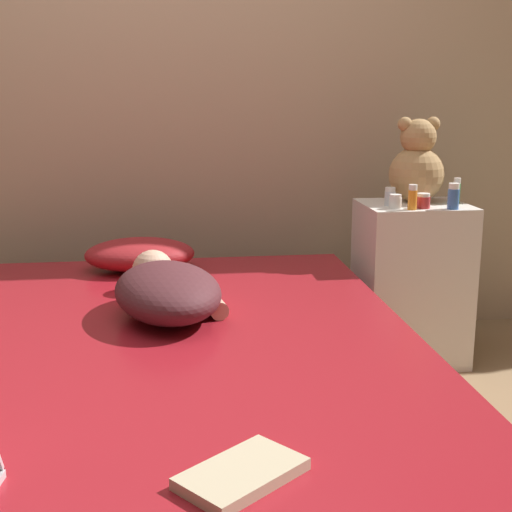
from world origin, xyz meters
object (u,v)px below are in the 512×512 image
at_px(teddy_bear, 417,165).
at_px(bottle_red, 423,201).
at_px(bottle_green, 457,191).
at_px(bottle_white, 395,202).
at_px(person_lying, 167,289).
at_px(book, 242,474).
at_px(bottle_clear, 390,197).
at_px(bottle_blue, 453,197).
at_px(bottle_orange, 413,197).
at_px(pillow, 140,254).

xyz_separation_m(teddy_bear, bottle_red, (-0.03, -0.17, -0.13)).
distance_m(bottle_green, bottle_white, 0.31).
distance_m(bottle_white, bottle_red, 0.11).
relative_size(person_lying, bottle_green, 6.26).
relative_size(person_lying, book, 2.48).
relative_size(bottle_clear, bottle_white, 1.33).
bearing_deg(bottle_clear, teddy_bear, 32.29).
relative_size(bottle_clear, bottle_blue, 0.73).
xyz_separation_m(bottle_white, bottle_red, (0.11, -0.01, 0.00)).
xyz_separation_m(bottle_white, book, (-0.79, -1.53, -0.27)).
distance_m(bottle_blue, bottle_white, 0.23).
distance_m(teddy_bear, book, 1.97).
relative_size(bottle_clear, bottle_red, 1.25).
bearing_deg(bottle_white, person_lying, -151.98).
xyz_separation_m(bottle_blue, book, (-1.01, -1.49, -0.29)).
xyz_separation_m(person_lying, bottle_red, (1.03, 0.48, 0.20)).
bearing_deg(book, teddy_bear, 61.31).
relative_size(bottle_white, bottle_red, 0.94).
bearing_deg(bottle_orange, teddy_bear, 67.27).
bearing_deg(person_lying, bottle_green, 16.42).
bearing_deg(bottle_white, bottle_green, 17.42).
height_order(teddy_bear, bottle_green, teddy_bear).
xyz_separation_m(pillow, bottle_blue, (1.25, -0.16, 0.24)).
bearing_deg(bottle_orange, bottle_clear, 117.10).
bearing_deg(bottle_green, pillow, 179.15).
distance_m(bottle_clear, bottle_blue, 0.25).
relative_size(bottle_green, book, 0.40).
distance_m(bottle_orange, bottle_red, 0.07).
bearing_deg(bottle_white, bottle_blue, -11.36).
bearing_deg(book, bottle_blue, 55.83).
relative_size(bottle_orange, bottle_red, 1.66).
height_order(bottle_orange, book, bottle_orange).
bearing_deg(bottle_blue, bottle_green, 62.91).
xyz_separation_m(bottle_clear, book, (-0.79, -1.61, -0.27)).
xyz_separation_m(bottle_blue, bottle_orange, (-0.17, 0.01, -0.00)).
distance_m(bottle_blue, book, 1.82).
bearing_deg(bottle_clear, pillow, 177.86).
distance_m(person_lying, bottle_red, 1.15).
height_order(teddy_bear, bottle_orange, teddy_bear).
distance_m(person_lying, teddy_bear, 1.28).
bearing_deg(bottle_white, bottle_orange, -32.67).
distance_m(bottle_white, book, 1.75).
bearing_deg(bottle_red, bottle_white, 175.84).
distance_m(pillow, bottle_clear, 1.05).
height_order(bottle_blue, bottle_white, bottle_blue).
bearing_deg(bottle_orange, bottle_white, 147.33).
relative_size(pillow, bottle_red, 7.30).
relative_size(bottle_clear, bottle_orange, 0.75).
height_order(bottle_green, book, bottle_green).
distance_m(pillow, bottle_orange, 1.12).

